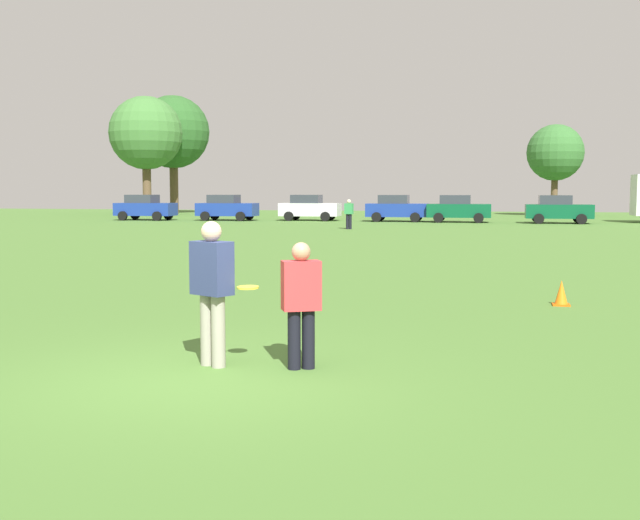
# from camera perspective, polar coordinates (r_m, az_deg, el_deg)

# --- Properties ---
(ground_plane) EXTENTS (141.47, 141.47, 0.00)m
(ground_plane) POSITION_cam_1_polar(r_m,az_deg,el_deg) (9.15, -8.85, -8.68)
(ground_plane) COLOR #47702D
(player_thrower) EXTENTS (0.58, 0.49, 1.80)m
(player_thrower) POSITION_cam_1_polar(r_m,az_deg,el_deg) (9.60, -7.98, -1.84)
(player_thrower) COLOR gray
(player_thrower) RESTS_ON ground
(player_defender) EXTENTS (0.53, 0.44, 1.55)m
(player_defender) POSITION_cam_1_polar(r_m,az_deg,el_deg) (9.38, -1.40, -2.86)
(player_defender) COLOR black
(player_defender) RESTS_ON ground
(frisbee) EXTENTS (0.27, 0.27, 0.03)m
(frisbee) POSITION_cam_1_polar(r_m,az_deg,el_deg) (9.51, -5.35, -2.03)
(frisbee) COLOR yellow
(traffic_cone) EXTENTS (0.32, 0.32, 0.48)m
(traffic_cone) POSITION_cam_1_polar(r_m,az_deg,el_deg) (15.31, 17.39, -2.37)
(traffic_cone) COLOR #D8590C
(traffic_cone) RESTS_ON ground
(parked_car_near_left) EXTENTS (4.22, 2.25, 1.82)m
(parked_car_near_left) POSITION_cam_1_polar(r_m,az_deg,el_deg) (56.77, -12.80, 3.82)
(parked_car_near_left) COLOR navy
(parked_car_near_left) RESTS_ON ground
(parked_car_mid_left) EXTENTS (4.22, 2.25, 1.82)m
(parked_car_mid_left) POSITION_cam_1_polar(r_m,az_deg,el_deg) (55.22, -6.92, 3.88)
(parked_car_mid_left) COLOR navy
(parked_car_mid_left) RESTS_ON ground
(parked_car_center) EXTENTS (4.22, 2.25, 1.82)m
(parked_car_center) POSITION_cam_1_polar(r_m,az_deg,el_deg) (54.55, -0.80, 3.90)
(parked_car_center) COLOR silver
(parked_car_center) RESTS_ON ground
(parked_car_mid_right) EXTENTS (4.22, 2.25, 1.82)m
(parked_car_mid_right) POSITION_cam_1_polar(r_m,az_deg,el_deg) (53.23, 5.67, 3.84)
(parked_car_mid_right) COLOR navy
(parked_car_mid_right) RESTS_ON ground
(parked_car_near_right) EXTENTS (4.22, 2.25, 1.82)m
(parked_car_near_right) POSITION_cam_1_polar(r_m,az_deg,el_deg) (52.52, 10.17, 3.76)
(parked_car_near_right) COLOR #0C4C2D
(parked_car_near_right) RESTS_ON ground
(parked_car_far_right) EXTENTS (4.22, 2.25, 1.82)m
(parked_car_far_right) POSITION_cam_1_polar(r_m,az_deg,el_deg) (52.32, 17.17, 3.61)
(parked_car_far_right) COLOR #0C4C2D
(parked_car_far_right) RESTS_ON ground
(bystander_sideline_watcher) EXTENTS (0.49, 0.34, 1.65)m
(bystander_sideline_watcher) POSITION_cam_1_polar(r_m,az_deg,el_deg) (42.72, 2.15, 3.54)
(bystander_sideline_watcher) COLOR black
(bystander_sideline_watcher) RESTS_ON ground
(tree_west_oak) EXTENTS (6.20, 6.20, 10.08)m
(tree_west_oak) POSITION_cam_1_polar(r_m,az_deg,el_deg) (67.97, -12.73, 9.10)
(tree_west_oak) COLOR brown
(tree_west_oak) RESTS_ON ground
(tree_west_maple) EXTENTS (6.57, 6.57, 10.67)m
(tree_west_maple) POSITION_cam_1_polar(r_m,az_deg,el_deg) (72.04, -10.79, 9.23)
(tree_west_maple) COLOR brown
(tree_west_maple) RESTS_ON ground
(tree_center_elm) EXTENTS (4.65, 4.65, 7.56)m
(tree_center_elm) POSITION_cam_1_polar(r_m,az_deg,el_deg) (67.22, 16.98, 7.57)
(tree_center_elm) COLOR brown
(tree_center_elm) RESTS_ON ground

